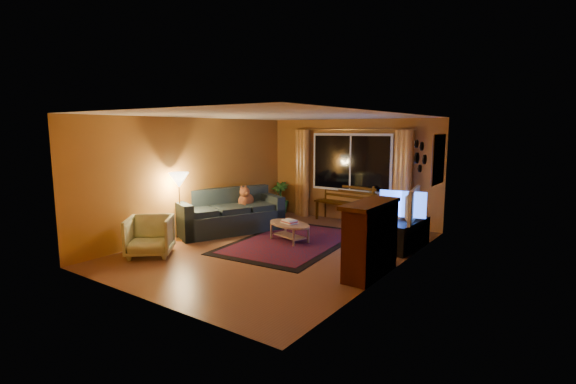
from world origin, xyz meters
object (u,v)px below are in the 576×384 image
Objects in this scene: sofa at (229,211)px; bench at (344,213)px; armchair at (150,234)px; tv_console at (406,235)px; floor_lamp at (180,207)px; coffee_table at (289,232)px.

bench is at bearing 78.71° from sofa.
bench is at bearing 29.59° from armchair.
floor_lamp is at bearing -149.65° from tv_console.
tv_console is at bearing -26.41° from bench.
tv_console is (2.10, 0.87, 0.08)m from coffee_table.
floor_lamp is 2.29m from coffee_table.
coffee_table is (1.58, 0.08, -0.28)m from sofa.
bench is at bearing 149.24° from tv_console.
sofa reaches higher than tv_console.
sofa is 2.94× the size of armchair.
sofa is at bearing 50.58° from armchair.
tv_console is at bearing 22.55° from coffee_table.
sofa reaches higher than bench.
bench is 0.67× the size of sofa.
coffee_table is (-0.06, -2.25, -0.04)m from bench.
bench reaches higher than coffee_table.
floor_lamp is at bearing -82.55° from sofa.
sofa is (-1.63, -2.33, 0.23)m from bench.
tv_console is (3.68, 0.95, -0.20)m from sofa.
armchair is 0.75× the size of coffee_table.
floor_lamp is at bearing -148.09° from coffee_table.
bench is 3.97m from floor_lamp.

